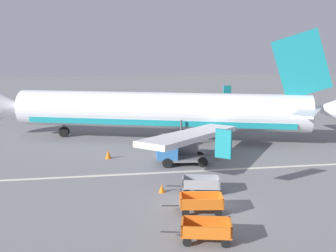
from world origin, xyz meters
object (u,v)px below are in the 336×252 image
service_truck_beside_carts (173,152)px  traffic_cone_mid_apron (162,188)px  baggage_cart_second_in_row (201,203)px  traffic_cone_near_plane (108,154)px  baggage_cart_nearest (206,230)px  baggage_cart_third_in_row (201,184)px  airplane (170,111)px

service_truck_beside_carts → traffic_cone_mid_apron: size_ratio=8.09×
baggage_cart_second_in_row → service_truck_beside_carts: size_ratio=0.80×
traffic_cone_near_plane → traffic_cone_mid_apron: size_ratio=1.28×
baggage_cart_nearest → baggage_cart_third_in_row: same height
baggage_cart_nearest → baggage_cart_second_in_row: same height
baggage_cart_nearest → traffic_cone_mid_apron: 7.34m
airplane → baggage_cart_second_in_row: (-1.17, -18.65, -2.45)m
traffic_cone_mid_apron → traffic_cone_near_plane: bearing=110.9°
airplane → traffic_cone_mid_apron: 15.49m
airplane → baggage_cart_nearest: size_ratio=10.16×
airplane → baggage_cart_third_in_row: size_ratio=10.15×
baggage_cart_second_in_row → traffic_cone_near_plane: (-5.23, 12.69, -0.24)m
traffic_cone_mid_apron → service_truck_beside_carts: bearing=74.0°
airplane → baggage_cart_third_in_row: (-0.41, -15.41, -2.45)m
airplane → service_truck_beside_carts: bearing=-97.7°
baggage_cart_second_in_row → baggage_cart_third_in_row: same height
baggage_cart_nearest → baggage_cart_second_in_row: 3.58m
baggage_cart_second_in_row → traffic_cone_mid_apron: baggage_cart_second_in_row is taller
airplane → baggage_cart_third_in_row: airplane is taller
baggage_cart_nearest → airplane: bearing=85.4°
baggage_cart_third_in_row → traffic_cone_near_plane: size_ratio=5.07×
baggage_cart_second_in_row → baggage_cart_third_in_row: bearing=76.8°
baggage_cart_third_in_row → service_truck_beside_carts: size_ratio=0.80×
service_truck_beside_carts → traffic_cone_mid_apron: service_truck_beside_carts is taller
baggage_cart_nearest → baggage_cart_third_in_row: bearing=78.6°
service_truck_beside_carts → traffic_cone_near_plane: 5.94m
airplane → traffic_cone_mid_apron: size_ratio=65.86×
traffic_cone_near_plane → traffic_cone_mid_apron: 9.63m
traffic_cone_near_plane → baggage_cart_second_in_row: bearing=-67.6°
baggage_cart_nearest → traffic_cone_near_plane: baggage_cart_nearest is taller
baggage_cart_second_in_row → baggage_cart_third_in_row: size_ratio=1.00×
service_truck_beside_carts → airplane: bearing=82.3°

